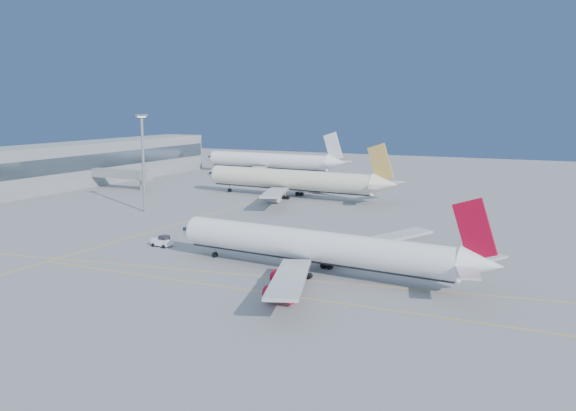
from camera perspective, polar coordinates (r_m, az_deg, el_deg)
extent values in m
plane|color=slate|center=(114.93, -1.31, -5.56)|extent=(500.00, 500.00, 0.00)
cube|color=gray|center=(248.33, -16.40, 3.77)|extent=(18.00, 110.00, 15.00)
cube|color=#3F4C59|center=(242.18, -14.79, 4.07)|extent=(0.40, 107.80, 5.00)
cube|color=gray|center=(225.72, -14.77, 2.75)|extent=(22.00, 3.00, 3.00)
cylinder|color=gray|center=(220.34, -12.95, 1.99)|extent=(0.70, 0.70, 5.20)
cube|color=gray|center=(218.81, -12.56, 2.64)|extent=(3.20, 3.60, 3.40)
cube|color=#EAAE0D|center=(100.75, -2.36, -7.69)|extent=(90.00, 0.18, 0.02)
cube|color=#EAAE0D|center=(109.79, -2.72, -6.27)|extent=(118.86, 16.88, 0.02)
cube|color=#EAAE0D|center=(160.22, -9.29, -1.46)|extent=(0.18, 140.00, 0.02)
cylinder|color=white|center=(110.65, 2.15, -3.58)|extent=(52.01, 10.86, 5.36)
cone|color=white|center=(126.40, -8.94, -2.08)|extent=(4.71, 5.77, 5.36)
cone|color=white|center=(99.92, 16.90, -5.05)|extent=(6.97, 5.75, 5.09)
cube|color=black|center=(125.18, -8.33, -1.92)|extent=(2.01, 5.22, 0.65)
cube|color=#B7B7BC|center=(96.16, 0.17, -6.44)|extent=(13.58, 26.81, 0.51)
cube|color=#B7B7BC|center=(122.03, 7.54, -3.16)|extent=(18.28, 25.22, 0.51)
cube|color=maroon|center=(99.16, 16.27, -2.06)|extent=(7.11, 1.17, 9.77)
cylinder|color=gray|center=(122.91, -6.52, -3.89)|extent=(0.22, 0.22, 2.12)
cylinder|color=black|center=(123.16, -6.51, -4.37)|extent=(1.08, 0.75, 1.02)
cylinder|color=gray|center=(107.78, 1.57, -5.70)|extent=(0.30, 0.30, 2.12)
cylinder|color=black|center=(108.06, 1.57, -6.24)|extent=(1.10, 0.94, 1.02)
cylinder|color=gray|center=(114.20, 3.48, -4.86)|extent=(0.30, 0.30, 2.12)
cylinder|color=black|center=(114.47, 3.48, -5.37)|extent=(1.10, 0.94, 1.02)
cylinder|color=maroon|center=(102.47, -0.21, -6.47)|extent=(4.66, 2.77, 2.31)
cylinder|color=maroon|center=(93.94, -0.77, -7.93)|extent=(4.66, 2.77, 2.31)
cylinder|color=maroon|center=(119.71, 4.94, -4.21)|extent=(4.66, 2.77, 2.31)
cylinder|color=maroon|center=(125.21, 8.20, -3.67)|extent=(4.66, 2.77, 2.31)
cylinder|color=beige|center=(198.92, 0.14, 2.32)|extent=(56.22, 11.17, 6.13)
cone|color=beige|center=(215.79, -6.82, 2.79)|extent=(5.37, 6.54, 6.13)
cone|color=beige|center=(184.91, 8.64, 1.90)|extent=(8.02, 6.48, 5.82)
cube|color=black|center=(214.49, -6.39, 2.94)|extent=(2.24, 5.95, 0.75)
cube|color=#B7B7BC|center=(182.15, -1.15, 1.15)|extent=(15.86, 30.10, 0.59)
cube|color=#B7B7BC|center=(211.36, 3.68, 2.25)|extent=(20.33, 28.61, 0.59)
cube|color=#C68B4A|center=(184.86, 8.22, 3.78)|extent=(8.28, 1.23, 11.37)
cylinder|color=gray|center=(211.85, -5.21, 1.69)|extent=(0.26, 0.26, 2.47)
cylinder|color=black|center=(212.01, -5.21, 1.36)|extent=(1.25, 0.86, 1.18)
cylinder|color=gray|center=(195.15, -0.24, 1.09)|extent=(0.34, 0.34, 2.47)
cylinder|color=black|center=(195.33, -0.24, 0.73)|extent=(1.27, 1.07, 1.18)
cylinder|color=gray|center=(202.60, 1.03, 1.39)|extent=(0.34, 0.34, 2.47)
cylinder|color=black|center=(202.77, 1.03, 1.04)|extent=(1.27, 1.07, 1.18)
cylinder|color=#B7B7BC|center=(186.57, -1.46, 0.72)|extent=(5.38, 3.14, 2.69)
cylinder|color=#B7B7BC|center=(210.37, 2.56, 1.67)|extent=(5.38, 3.14, 2.69)
cylinder|color=white|center=(264.35, -1.76, 4.02)|extent=(54.72, 9.90, 6.10)
cone|color=white|center=(280.78, -6.95, 4.26)|extent=(5.31, 6.42, 6.10)
cone|color=white|center=(249.70, 4.35, 3.84)|extent=(8.01, 6.31, 5.79)
cube|color=black|center=(279.51, -6.61, 4.37)|extent=(2.14, 5.90, 0.76)
cube|color=#B7B7BC|center=(247.91, -2.75, 3.28)|extent=(16.20, 29.35, 0.60)
cube|color=#B7B7BC|center=(276.30, 0.91, 3.89)|extent=(19.56, 28.25, 0.60)
cube|color=silver|center=(249.91, 4.03, 5.24)|extent=(8.39, 1.08, 11.52)
cylinder|color=gray|center=(276.87, -5.72, 3.44)|extent=(0.26, 0.26, 2.50)
cylinder|color=black|center=(277.00, -5.71, 3.18)|extent=(1.25, 0.84, 1.20)
cylinder|color=gray|center=(260.45, -2.05, 3.12)|extent=(0.35, 0.35, 2.50)
cylinder|color=black|center=(260.58, -2.05, 2.85)|extent=(1.26, 1.06, 1.20)
cylinder|color=gray|center=(267.87, -1.07, 3.29)|extent=(0.35, 0.35, 2.50)
cylinder|color=black|center=(268.00, -1.07, 3.03)|extent=(1.26, 1.06, 1.20)
cylinder|color=#B7B7BC|center=(252.23, -2.98, 2.91)|extent=(5.40, 3.08, 2.72)
cylinder|color=#B7B7BC|center=(275.41, 0.05, 3.45)|extent=(5.40, 3.08, 2.72)
cube|color=white|center=(133.85, -11.14, -3.20)|extent=(4.43, 2.59, 1.26)
cube|color=black|center=(133.22, -10.95, -2.84)|extent=(1.88, 1.98, 0.95)
cylinder|color=black|center=(134.20, -11.91, -3.45)|extent=(0.77, 0.45, 0.74)
cylinder|color=black|center=(135.74, -11.26, -3.28)|extent=(0.77, 0.45, 0.74)
cylinder|color=black|center=(132.20, -10.99, -3.61)|extent=(0.77, 0.45, 0.74)
cylinder|color=black|center=(133.77, -10.35, -3.44)|extent=(0.77, 0.45, 0.74)
cylinder|color=gray|center=(175.97, -12.74, 3.59)|extent=(0.72, 0.72, 25.62)
cube|color=gray|center=(175.24, -12.89, 7.82)|extent=(2.25, 2.25, 0.51)
cube|color=white|center=(175.25, -12.89, 7.69)|extent=(1.64, 1.64, 0.26)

